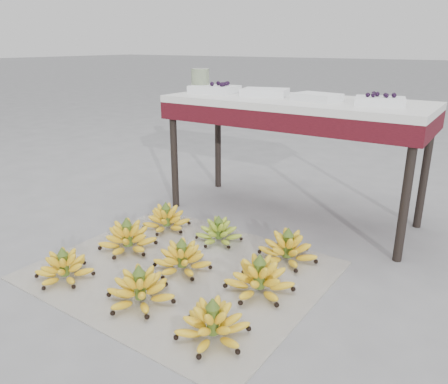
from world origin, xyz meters
The scene contains 17 objects.
ground centered at (0.00, 0.00, 0.00)m, with size 60.00×60.00×0.00m, color slate.
newspaper_mat centered at (0.01, 0.02, 0.00)m, with size 1.25×1.05×0.01m, color white.
bunch_front_left centered at (-0.38, -0.33, 0.06)m, with size 0.30×0.30×0.15m.
bunch_front_center centered at (0.04, -0.29, 0.06)m, with size 0.32×0.32×0.17m.
bunch_front_right centered at (0.41, -0.31, 0.06)m, with size 0.35×0.35×0.16m.
bunch_mid_left centered at (-0.35, 0.04, 0.07)m, with size 0.35×0.35×0.18m.
bunch_mid_center centered at (0.01, 0.02, 0.06)m, with size 0.28×0.28×0.16m.
bunch_mid_right centered at (0.40, 0.05, 0.07)m, with size 0.36×0.36×0.18m.
bunch_back_left centered at (-0.36, 0.35, 0.06)m, with size 0.33×0.33×0.16m.
bunch_back_center centered at (-0.02, 0.37, 0.06)m, with size 0.26×0.26×0.15m.
bunch_back_right centered at (0.38, 0.37, 0.07)m, with size 0.30×0.30×0.17m.
vendor_table centered at (0.14, 0.92, 0.63)m, with size 1.48×0.59×0.71m.
tray_far_left centered at (-0.41, 0.91, 0.74)m, with size 0.29×0.22×0.07m.
tray_left centered at (-0.07, 0.94, 0.73)m, with size 0.30×0.25×0.04m.
tray_right centered at (0.27, 0.90, 0.73)m, with size 0.27×0.21×0.04m.
tray_far_right centered at (0.61, 0.91, 0.73)m, with size 0.27×0.22×0.06m.
glass_jar centered at (-0.52, 0.92, 0.78)m, with size 0.11×0.11×0.14m, color beige.
Camera 1 is at (1.16, -1.39, 1.01)m, focal length 35.00 mm.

